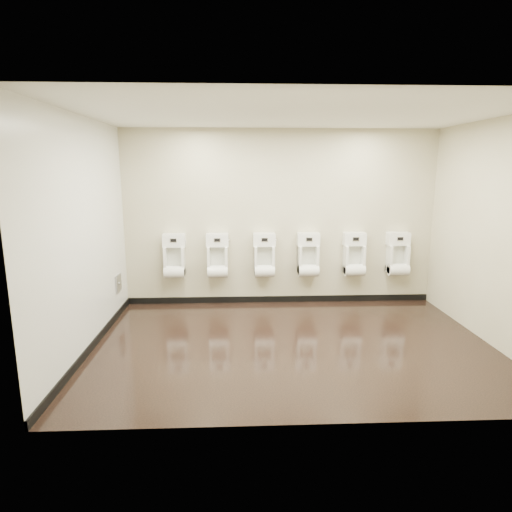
{
  "coord_description": "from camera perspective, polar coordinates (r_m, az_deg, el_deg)",
  "views": [
    {
      "loc": [
        -0.69,
        -5.08,
        2.19
      ],
      "look_at": [
        -0.44,
        0.55,
        1.03
      ],
      "focal_mm": 30.0,
      "sensor_mm": 36.0,
      "label": 1
    }
  ],
  "objects": [
    {
      "name": "ground",
      "position": [
        5.57,
        4.88,
        -11.57
      ],
      "size": [
        5.0,
        3.5,
        0.0
      ],
      "primitive_type": "cube",
      "color": "black",
      "rests_on": "ground"
    },
    {
      "name": "ceiling",
      "position": [
        5.16,
        5.44,
        18.36
      ],
      "size": [
        5.0,
        3.5,
        0.0
      ],
      "primitive_type": "cube",
      "color": "silver"
    },
    {
      "name": "back_wall",
      "position": [
        6.91,
        3.23,
        5.04
      ],
      "size": [
        5.0,
        0.02,
        2.8
      ],
      "primitive_type": "cube",
      "color": "#BCB697",
      "rests_on": "ground"
    },
    {
      "name": "front_wall",
      "position": [
        3.49,
        8.93,
        -1.62
      ],
      "size": [
        5.0,
        0.02,
        2.8
      ],
      "primitive_type": "cube",
      "color": "#BCB697",
      "rests_on": "ground"
    },
    {
      "name": "left_wall",
      "position": [
        5.45,
        -21.94,
        2.44
      ],
      "size": [
        0.02,
        3.5,
        2.8
      ],
      "primitive_type": "cube",
      "color": "#BCB697",
      "rests_on": "ground"
    },
    {
      "name": "right_wall",
      "position": [
        6.05,
        29.36,
        2.62
      ],
      "size": [
        0.02,
        3.5,
        2.8
      ],
      "primitive_type": "cube",
      "color": "#BCB697",
      "rests_on": "ground"
    },
    {
      "name": "tile_overlay_left",
      "position": [
        5.45,
        -21.89,
        2.44
      ],
      "size": [
        0.01,
        3.5,
        2.8
      ],
      "primitive_type": "cube",
      "color": "white",
      "rests_on": "ground"
    },
    {
      "name": "skirting_back",
      "position": [
        7.18,
        3.11,
        -5.74
      ],
      "size": [
        5.0,
        0.02,
        0.1
      ],
      "primitive_type": "cube",
      "color": "black",
      "rests_on": "ground"
    },
    {
      "name": "skirting_left",
      "position": [
        5.8,
        -20.8,
        -10.84
      ],
      "size": [
        0.02,
        3.5,
        0.1
      ],
      "primitive_type": "cube",
      "color": "black",
      "rests_on": "ground"
    },
    {
      "name": "access_panel",
      "position": [
        6.74,
        -17.89,
        -3.47
      ],
      "size": [
        0.04,
        0.25,
        0.25
      ],
      "color": "#9E9EA3",
      "rests_on": "left_wall"
    },
    {
      "name": "urinal_0",
      "position": [
        6.93,
        -10.81,
        -0.42
      ],
      "size": [
        0.37,
        0.28,
        0.68
      ],
      "color": "white",
      "rests_on": "back_wall"
    },
    {
      "name": "urinal_1",
      "position": [
        6.86,
        -5.14,
        -0.37
      ],
      "size": [
        0.37,
        0.28,
        0.68
      ],
      "color": "white",
      "rests_on": "back_wall"
    },
    {
      "name": "urinal_2",
      "position": [
        6.87,
        1.12,
        -0.32
      ],
      "size": [
        0.37,
        0.28,
        0.68
      ],
      "color": "white",
      "rests_on": "back_wall"
    },
    {
      "name": "urinal_3",
      "position": [
        6.95,
        6.98,
        -0.26
      ],
      "size": [
        0.37,
        0.28,
        0.68
      ],
      "color": "white",
      "rests_on": "back_wall"
    },
    {
      "name": "urinal_4",
      "position": [
        7.11,
        12.95,
        -0.2
      ],
      "size": [
        0.37,
        0.28,
        0.68
      ],
      "color": "white",
      "rests_on": "back_wall"
    },
    {
      "name": "urinal_5",
      "position": [
        7.33,
        18.38,
        -0.15
      ],
      "size": [
        0.37,
        0.28,
        0.68
      ],
      "color": "white",
      "rests_on": "back_wall"
    }
  ]
}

